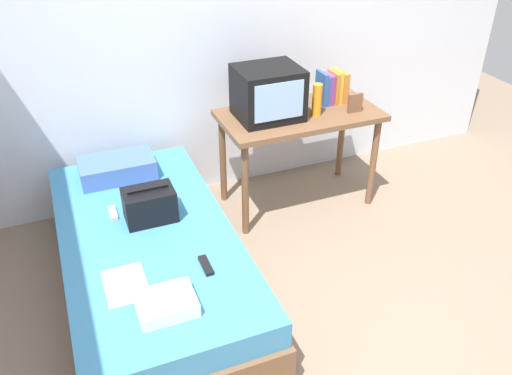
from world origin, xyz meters
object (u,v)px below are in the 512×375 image
object	(u,v)px
desk	(299,125)
pillow	(117,168)
book_row	(332,87)
handbag	(150,205)
remote_dark	(206,265)
magazine	(126,285)
folded_towel	(166,304)
remote_silver	(113,213)
tv	(268,93)
water_bottle	(317,100)
picture_frame	(355,103)
bed	(150,263)

from	to	relation	value
desk	pillow	world-z (taller)	desk
book_row	handbag	xyz separation A→B (m)	(-1.52, -0.57, -0.31)
handbag	remote_dark	xyz separation A→B (m)	(0.17, -0.55, -0.09)
magazine	folded_towel	xyz separation A→B (m)	(0.15, -0.25, 0.03)
pillow	remote_dark	xyz separation A→B (m)	(0.27, -1.13, -0.06)
remote_silver	folded_towel	size ratio (longest dim) A/B	0.51
desk	tv	world-z (taller)	tv
water_bottle	picture_frame	world-z (taller)	water_bottle
tv	handbag	size ratio (longest dim) A/B	1.47
tv	magazine	xyz separation A→B (m)	(-1.23, -1.04, -0.47)
water_bottle	magazine	world-z (taller)	water_bottle
water_bottle	remote_silver	distance (m)	1.59
picture_frame	book_row	bearing A→B (deg)	106.54
desk	tv	xyz separation A→B (m)	(-0.24, 0.02, 0.28)
folded_towel	tv	bearing A→B (deg)	50.17
remote_dark	book_row	bearing A→B (deg)	39.73
tv	pillow	size ratio (longest dim) A/B	0.89
bed	tv	world-z (taller)	tv
bed	remote_silver	bearing A→B (deg)	121.02
water_bottle	magazine	xyz separation A→B (m)	(-1.56, -0.93, -0.40)
bed	folded_towel	world-z (taller)	folded_towel
water_bottle	picture_frame	size ratio (longest dim) A/B	1.66
water_bottle	book_row	bearing A→B (deg)	38.38
tv	remote_dark	world-z (taller)	tv
water_bottle	picture_frame	xyz separation A→B (m)	(0.28, -0.05, -0.05)
tv	folded_towel	world-z (taller)	tv
water_bottle	remote_silver	xyz separation A→B (m)	(-1.52, -0.27, -0.40)
book_row	handbag	distance (m)	1.66
picture_frame	pillow	bearing A→B (deg)	172.26
book_row	remote_dark	xyz separation A→B (m)	(-1.35, -1.12, -0.40)
remote_dark	magazine	bearing A→B (deg)	177.44
picture_frame	magazine	xyz separation A→B (m)	(-1.84, -0.88, -0.36)
remote_silver	folded_towel	distance (m)	0.92
water_bottle	bed	bearing A→B (deg)	-159.12
pillow	remote_silver	xyz separation A→B (m)	(-0.11, -0.45, -0.06)
bed	remote_silver	size ratio (longest dim) A/B	13.89
remote_silver	folded_towel	world-z (taller)	folded_towel
desk	folded_towel	world-z (taller)	desk
magazine	remote_silver	bearing A→B (deg)	86.39
tv	remote_silver	distance (m)	1.33
bed	water_bottle	size ratio (longest dim) A/B	8.57
water_bottle	handbag	distance (m)	1.40
handbag	desk	bearing A→B (deg)	21.72
remote_dark	folded_towel	world-z (taller)	folded_towel
desk	folded_towel	distance (m)	1.83
picture_frame	desk	bearing A→B (deg)	159.64
magazine	water_bottle	bearing A→B (deg)	30.93
pillow	handbag	bearing A→B (deg)	-80.13
remote_dark	handbag	bearing A→B (deg)	107.51
picture_frame	magazine	world-z (taller)	picture_frame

